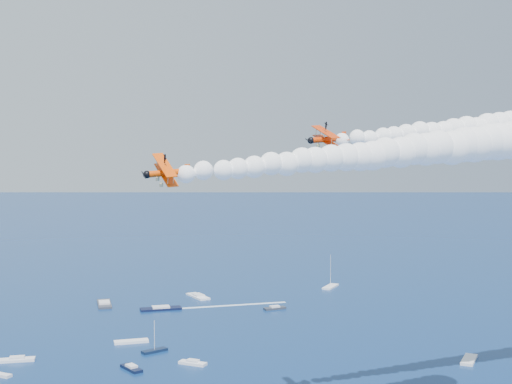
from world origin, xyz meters
name	(u,v)px	position (x,y,z in m)	size (l,w,h in m)	color
biplane_lead	(328,139)	(10.89, 24.08, 55.69)	(7.42, 8.33, 5.02)	red
biplane_trail	(168,173)	(-21.44, 13.93, 50.36)	(6.89, 7.73, 4.66)	#F24905
smoke_trail_lead	(488,127)	(44.98, 21.38, 58.33)	(69.18, 11.90, 12.26)	white
smoke_trail_trail	(373,155)	(12.74, 12.92, 53.00)	(69.35, 8.82, 12.26)	white
spectator_boats	(113,334)	(-6.48, 118.25, 0.35)	(212.02, 179.11, 0.70)	black
boat_wakes	(31,302)	(-23.22, 176.29, 0.03)	(137.77, 82.38, 0.04)	white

